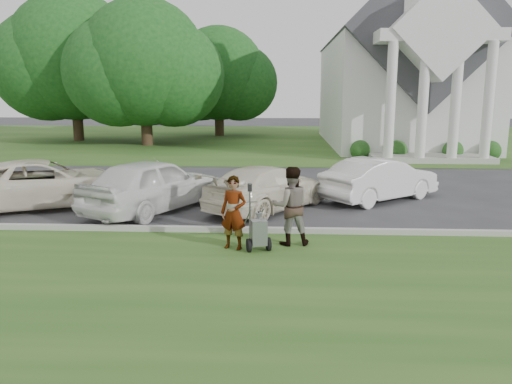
# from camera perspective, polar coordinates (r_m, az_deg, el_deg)

# --- Properties ---
(ground) EXTENTS (120.00, 120.00, 0.00)m
(ground) POSITION_cam_1_polar(r_m,az_deg,el_deg) (12.35, -2.61, -5.37)
(ground) COLOR #333335
(ground) RESTS_ON ground
(grass_strip) EXTENTS (80.00, 7.00, 0.01)m
(grass_strip) POSITION_cam_1_polar(r_m,az_deg,el_deg) (9.53, -4.34, -10.50)
(grass_strip) COLOR #274E1B
(grass_strip) RESTS_ON ground
(church_lawn) EXTENTS (80.00, 30.00, 0.01)m
(church_lawn) POSITION_cam_1_polar(r_m,az_deg,el_deg) (38.96, 1.15, 6.08)
(church_lawn) COLOR #274E1B
(church_lawn) RESTS_ON ground
(curb) EXTENTS (80.00, 0.18, 0.15)m
(curb) POSITION_cam_1_polar(r_m,az_deg,el_deg) (12.86, -2.38, -4.35)
(curb) COLOR #9E9E93
(curb) RESTS_ON ground
(church) EXTENTS (9.19, 19.00, 24.10)m
(church) POSITION_cam_1_polar(r_m,az_deg,el_deg) (35.85, 16.03, 14.70)
(church) COLOR white
(church) RESTS_ON ground
(tree_left) EXTENTS (10.63, 8.40, 9.71)m
(tree_left) POSITION_cam_1_polar(r_m,az_deg,el_deg) (35.02, -12.68, 13.59)
(tree_left) COLOR #332316
(tree_left) RESTS_ON ground
(tree_far) EXTENTS (11.64, 9.20, 10.73)m
(tree_far) POSITION_cam_1_polar(r_m,az_deg,el_deg) (39.83, -20.13, 13.72)
(tree_far) COLOR #332316
(tree_far) RESTS_ON ground
(tree_back) EXTENTS (9.61, 7.60, 8.89)m
(tree_back) POSITION_cam_1_polar(r_m,az_deg,el_deg) (42.10, -4.30, 12.87)
(tree_back) COLOR #332316
(tree_back) RESTS_ON ground
(striping_cart) EXTENTS (0.70, 1.12, 0.98)m
(striping_cart) POSITION_cam_1_polar(r_m,az_deg,el_deg) (11.28, 0.30, -4.75)
(striping_cart) COLOR black
(striping_cart) RESTS_ON ground
(person_left) EXTENTS (0.71, 0.58, 1.69)m
(person_left) POSITION_cam_1_polar(r_m,az_deg,el_deg) (11.35, -2.58, -2.45)
(person_left) COLOR #999999
(person_left) RESTS_ON ground
(person_right) EXTENTS (0.99, 0.82, 1.86)m
(person_right) POSITION_cam_1_polar(r_m,az_deg,el_deg) (11.67, 3.97, -1.66)
(person_right) COLOR #999999
(person_right) RESTS_ON ground
(parking_meter_near) EXTENTS (0.10, 0.09, 1.43)m
(parking_meter_near) POSITION_cam_1_polar(r_m,az_deg,el_deg) (11.94, -0.70, -1.46)
(parking_meter_near) COLOR gray
(parking_meter_near) RESTS_ON ground
(car_a) EXTENTS (5.91, 4.54, 1.49)m
(car_a) POSITION_cam_1_polar(r_m,az_deg,el_deg) (16.98, -23.14, 0.91)
(car_a) COLOR silver
(car_a) RESTS_ON ground
(car_b) EXTENTS (3.99, 5.16, 1.64)m
(car_b) POSITION_cam_1_polar(r_m,az_deg,el_deg) (15.33, -11.69, 0.84)
(car_b) COLOR white
(car_b) RESTS_ON ground
(car_c) EXTENTS (4.25, 4.91, 1.36)m
(car_c) POSITION_cam_1_polar(r_m,az_deg,el_deg) (15.27, 1.30, 0.49)
(car_c) COLOR silver
(car_c) RESTS_ON ground
(car_d) EXTENTS (4.33, 3.85, 1.42)m
(car_d) POSITION_cam_1_polar(r_m,az_deg,el_deg) (17.07, 14.00, 1.42)
(car_d) COLOR silver
(car_d) RESTS_ON ground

